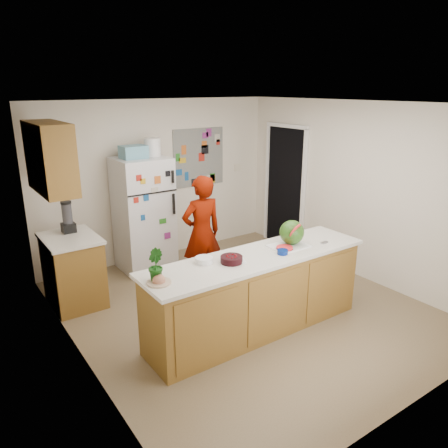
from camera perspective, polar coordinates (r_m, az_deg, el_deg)
floor at (r=5.64m, az=2.52°, el=-10.93°), size 4.00×4.50×0.02m
wall_back at (r=7.03m, az=-8.60°, el=5.66°), size 4.00×0.02×2.50m
wall_left at (r=4.30m, az=-19.12°, el=-2.88°), size 0.02×4.50×2.50m
wall_right at (r=6.54m, az=16.87°, el=4.20°), size 0.02×4.50×2.50m
ceiling at (r=4.96m, az=2.92°, el=15.58°), size 4.00×4.50×0.02m
doorway at (r=7.53m, az=8.01°, el=4.69°), size 0.03×0.85×2.04m
peninsula_base at (r=4.98m, az=4.26°, el=-9.25°), size 2.60×0.62×0.88m
peninsula_top at (r=4.79m, az=4.38°, el=-4.33°), size 2.68×0.70×0.04m
side_counter_base at (r=5.89m, az=-19.07°, el=-5.91°), size 0.60×0.80×0.86m
side_counter_top at (r=5.73m, az=-19.52°, el=-1.78°), size 0.64×0.84×0.04m
upper_cabinets at (r=5.42m, az=-21.80°, el=8.05°), size 0.35×1.00×0.80m
refrigerator at (r=6.61m, az=-10.45°, el=1.21°), size 0.75×0.70×1.70m
fridge_top_bin at (r=6.37m, az=-11.75°, el=9.19°), size 0.35×0.28×0.18m
photo_collage at (r=7.32m, az=-3.31°, el=8.68°), size 0.95×0.01×0.95m
person at (r=5.86m, az=-2.92°, el=-1.25°), size 0.60×0.41×1.58m
blender_appliance at (r=5.86m, az=-19.76°, el=0.76°), size 0.12×0.12×0.38m
cutting_board at (r=5.08m, az=8.43°, el=-2.85°), size 0.44×0.33×0.01m
watermelon at (r=5.08m, az=8.85°, el=-1.09°), size 0.28×0.28×0.28m
watermelon_slice at (r=4.97m, az=7.91°, el=-3.09°), size 0.19×0.19×0.02m
cherry_bowl at (r=4.57m, az=0.99°, el=-4.65°), size 0.29×0.29×0.07m
white_bowl at (r=4.57m, az=-2.63°, el=-4.72°), size 0.22×0.22×0.06m
cobalt_bowl at (r=4.83m, az=7.65°, el=-3.63°), size 0.13×0.13×0.05m
plate at (r=4.16m, az=-8.48°, el=-7.56°), size 0.26×0.26×0.02m
paper_towel at (r=4.60m, az=1.55°, el=-4.79°), size 0.23×0.22×0.02m
keys at (r=5.26m, az=12.97°, el=-2.36°), size 0.10×0.06×0.01m
potted_plant at (r=4.16m, az=-9.02°, el=-5.36°), size 0.16×0.19×0.31m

